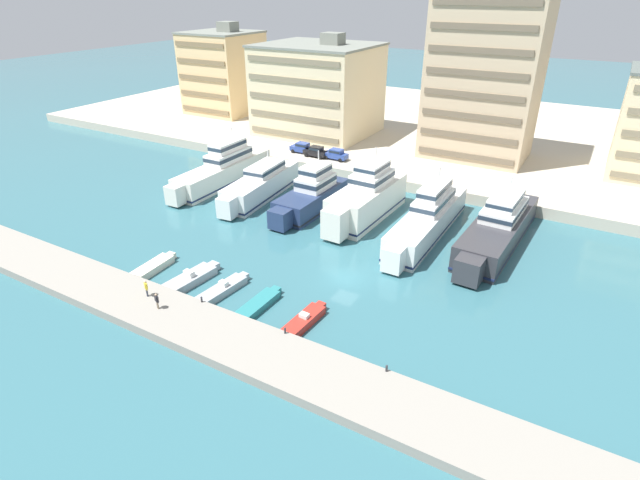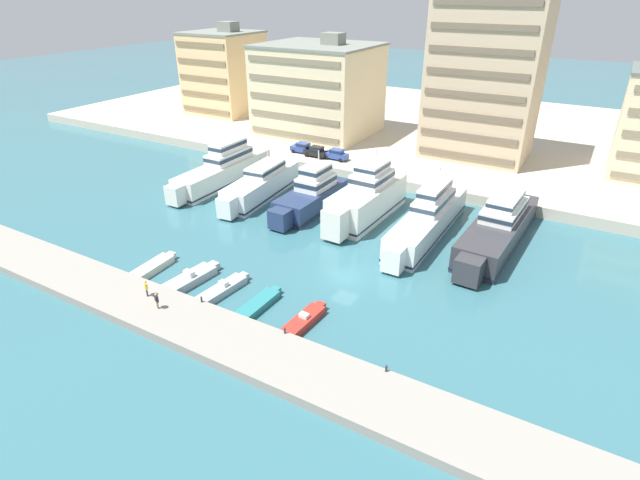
% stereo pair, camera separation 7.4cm
% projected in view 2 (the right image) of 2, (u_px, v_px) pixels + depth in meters
% --- Properties ---
extents(ground_plane, '(400.00, 400.00, 0.00)m').
position_uv_depth(ground_plane, '(345.00, 278.00, 52.89)').
color(ground_plane, '#336670').
extents(quay_promenade, '(180.00, 70.00, 1.62)m').
position_uv_depth(quay_promenade, '(487.00, 135.00, 99.67)').
color(quay_promenade, '#BCB29E').
rests_on(quay_promenade, ground).
extents(pier_dock, '(120.00, 6.04, 0.89)m').
position_uv_depth(pier_dock, '(263.00, 354.00, 41.33)').
color(pier_dock, gray).
rests_on(pier_dock, ground).
extents(yacht_ivory_far_left, '(4.41, 22.11, 8.09)m').
position_uv_depth(yacht_ivory_far_left, '(224.00, 169.00, 77.24)').
color(yacht_ivory_far_left, silver).
rests_on(yacht_ivory_far_left, ground).
extents(yacht_white_left, '(5.56, 18.78, 6.32)m').
position_uv_depth(yacht_white_left, '(261.00, 185.00, 72.28)').
color(yacht_white_left, white).
rests_on(yacht_white_left, ground).
extents(yacht_navy_mid_left, '(4.79, 16.05, 7.88)m').
position_uv_depth(yacht_navy_mid_left, '(311.00, 195.00, 67.92)').
color(yacht_navy_mid_left, navy).
rests_on(yacht_navy_mid_left, ground).
extents(yacht_ivory_center_left, '(5.44, 17.71, 9.03)m').
position_uv_depth(yacht_ivory_center_left, '(366.00, 198.00, 65.40)').
color(yacht_ivory_center_left, silver).
rests_on(yacht_ivory_center_left, ground).
extents(yacht_white_center, '(4.00, 22.55, 7.90)m').
position_uv_depth(yacht_white_center, '(428.00, 218.00, 61.18)').
color(yacht_white_center, white).
rests_on(yacht_white_center, ground).
extents(yacht_charcoal_center_right, '(5.83, 22.84, 7.50)m').
position_uv_depth(yacht_charcoal_center_right, '(498.00, 228.00, 59.01)').
color(yacht_charcoal_center_right, '#333338').
rests_on(yacht_charcoal_center_right, ground).
extents(motorboat_cream_far_left, '(1.98, 6.11, 0.85)m').
position_uv_depth(motorboat_cream_far_left, '(154.00, 266.00, 54.25)').
color(motorboat_cream_far_left, beige).
rests_on(motorboat_cream_far_left, ground).
extents(motorboat_grey_left, '(2.66, 8.17, 1.45)m').
position_uv_depth(motorboat_grey_left, '(188.00, 280.00, 51.59)').
color(motorboat_grey_left, '#9EA3A8').
rests_on(motorboat_grey_left, ground).
extents(motorboat_grey_mid_left, '(2.17, 7.12, 1.24)m').
position_uv_depth(motorboat_grey_mid_left, '(222.00, 290.00, 50.11)').
color(motorboat_grey_mid_left, '#9EA3A8').
rests_on(motorboat_grey_mid_left, ground).
extents(motorboat_teal_center_left, '(1.76, 6.55, 0.80)m').
position_uv_depth(motorboat_teal_center_left, '(258.00, 305.00, 47.86)').
color(motorboat_teal_center_left, teal).
rests_on(motorboat_teal_center_left, ground).
extents(motorboat_red_center, '(1.84, 6.68, 1.15)m').
position_uv_depth(motorboat_red_center, '(302.00, 322.00, 45.34)').
color(motorboat_red_center, red).
rests_on(motorboat_red_center, ground).
extents(car_blue_far_left, '(4.12, 1.96, 1.80)m').
position_uv_depth(car_blue_far_left, '(302.00, 147.00, 86.15)').
color(car_blue_far_left, '#28428E').
rests_on(car_blue_far_left, quay_promenade).
extents(car_black_left, '(4.12, 1.95, 1.80)m').
position_uv_depth(car_black_left, '(316.00, 151.00, 84.18)').
color(car_black_left, black).
rests_on(car_black_left, quay_promenade).
extents(car_blue_mid_left, '(4.14, 2.00, 1.80)m').
position_uv_depth(car_blue_mid_left, '(336.00, 154.00, 82.87)').
color(car_blue_mid_left, '#28428E').
rests_on(car_blue_mid_left, quay_promenade).
extents(apartment_block_far_left, '(14.40, 14.30, 19.10)m').
position_uv_depth(apartment_block_far_left, '(224.00, 72.00, 110.70)').
color(apartment_block_far_left, '#E0BC84').
rests_on(apartment_block_far_left, quay_promenade).
extents(apartment_block_left, '(20.76, 18.18, 18.40)m').
position_uv_depth(apartment_block_left, '(319.00, 89.00, 95.02)').
color(apartment_block_left, beige).
rests_on(apartment_block_left, quay_promenade).
extents(apartment_block_mid_left, '(16.97, 12.38, 27.85)m').
position_uv_depth(apartment_block_mid_left, '(485.00, 77.00, 79.41)').
color(apartment_block_mid_left, '#C6AD89').
rests_on(apartment_block_mid_left, quay_promenade).
extents(pedestrian_near_edge, '(0.60, 0.35, 1.63)m').
position_uv_depth(pedestrian_near_edge, '(157.00, 300.00, 45.97)').
color(pedestrian_near_edge, '#7A6B56').
rests_on(pedestrian_near_edge, pier_dock).
extents(pedestrian_mid_deck, '(0.60, 0.44, 1.75)m').
position_uv_depth(pedestrian_mid_deck, '(146.00, 287.00, 47.79)').
color(pedestrian_mid_deck, '#282D3D').
rests_on(pedestrian_mid_deck, pier_dock).
extents(bollard_west, '(0.20, 0.20, 0.61)m').
position_uv_depth(bollard_west, '(201.00, 299.00, 47.19)').
color(bollard_west, '#2D2D33').
rests_on(bollard_west, pier_dock).
extents(bollard_west_mid, '(0.20, 0.20, 0.61)m').
position_uv_depth(bollard_west_mid, '(285.00, 330.00, 42.95)').
color(bollard_west_mid, '#2D2D33').
rests_on(bollard_west_mid, pier_dock).
extents(bollard_east_mid, '(0.20, 0.20, 0.61)m').
position_uv_depth(bollard_east_mid, '(386.00, 368.00, 38.72)').
color(bollard_east_mid, '#2D2D33').
rests_on(bollard_east_mid, pier_dock).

